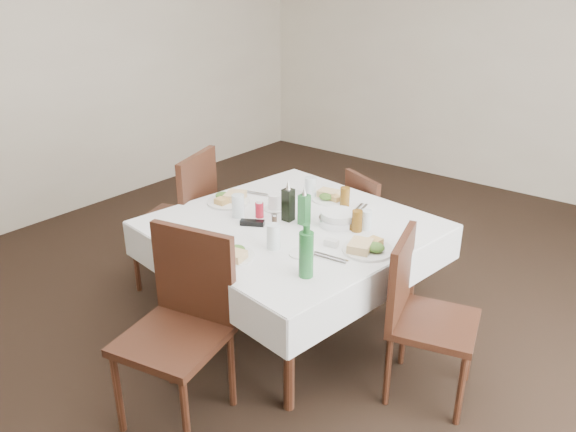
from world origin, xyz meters
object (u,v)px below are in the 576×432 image
object	(u,v)px
dining_table	(292,233)
water_s	(274,237)
bread_basket	(339,218)
oil_cruet_green	(304,208)
water_e	(366,220)
coffee_mug	(275,203)
oil_cruet_dark	(288,203)
green_bottle	(306,254)
chair_south	(183,315)
chair_north	(371,220)
water_n	(310,188)
ketchup_bottle	(259,209)
chair_west	(185,212)
water_w	(238,206)
chair_east	(419,307)

from	to	relation	value
dining_table	water_s	size ratio (longest dim) A/B	11.76
bread_basket	oil_cruet_green	world-z (taller)	oil_cruet_green
water_e	coffee_mug	size ratio (longest dim) A/B	0.84
oil_cruet_dark	green_bottle	xyz separation A→B (m)	(0.51, -0.49, 0.01)
chair_south	oil_cruet_dark	xyz separation A→B (m)	(-0.07, 0.94, 0.30)
dining_table	chair_north	distance (m)	0.93
chair_south	oil_cruet_dark	size ratio (longest dim) A/B	3.87
bread_basket	water_n	bearing A→B (deg)	148.36
oil_cruet_green	ketchup_bottle	world-z (taller)	oil_cruet_green
dining_table	chair_south	distance (m)	0.93
chair_west	water_w	world-z (taller)	chair_west
oil_cruet_green	chair_east	bearing A→B (deg)	-5.12
chair_north	chair_south	size ratio (longest dim) A/B	0.83
chair_north	bread_basket	xyz separation A→B (m)	(0.19, -0.75, 0.32)
chair_south	oil_cruet_dark	distance (m)	0.99
chair_north	chair_east	world-z (taller)	chair_east
water_s	water_w	world-z (taller)	water_w
chair_east	bread_basket	world-z (taller)	chair_east
green_bottle	coffee_mug	bearing A→B (deg)	139.68
water_e	bread_basket	size ratio (longest dim) A/B	0.51
water_s	oil_cruet_green	world-z (taller)	oil_cruet_green
chair_east	water_n	world-z (taller)	chair_east
dining_table	bread_basket	world-z (taller)	bread_basket
water_n	coffee_mug	size ratio (longest dim) A/B	1.03
water_s	coffee_mug	world-z (taller)	water_s
ketchup_bottle	green_bottle	world-z (taller)	green_bottle
chair_west	water_w	xyz separation A→B (m)	(0.63, -0.10, 0.24)
water_s	chair_south	bearing A→B (deg)	-100.84
green_bottle	dining_table	bearing A→B (deg)	134.33
bread_basket	chair_north	bearing A→B (deg)	104.46
chair_west	oil_cruet_dark	world-z (taller)	chair_west
ketchup_bottle	coffee_mug	xyz separation A→B (m)	(0.00, 0.15, -0.01)
ketchup_bottle	coffee_mug	world-z (taller)	ketchup_bottle
chair_north	water_w	world-z (taller)	water_w
water_n	green_bottle	xyz separation A→B (m)	(0.62, -0.88, 0.05)
water_w	oil_cruet_dark	world-z (taller)	oil_cruet_dark
chair_west	water_w	size ratio (longest dim) A/B	7.13
water_e	water_w	size ratio (longest dim) A/B	0.84
chair_east	ketchup_bottle	distance (m)	1.15
chair_south	water_w	world-z (taller)	chair_south
chair_south	coffee_mug	size ratio (longest dim) A/B	6.98
water_e	chair_east	bearing A→B (deg)	-26.37
oil_cruet_green	water_e	bearing A→B (deg)	26.77
chair_south	green_bottle	bearing A→B (deg)	45.48
oil_cruet_dark	chair_north	bearing A→B (deg)	84.48
water_w	green_bottle	world-z (taller)	green_bottle
chair_north	water_n	distance (m)	0.65
water_w	coffee_mug	xyz separation A→B (m)	(0.11, 0.23, -0.03)
chair_south	green_bottle	xyz separation A→B (m)	(0.44, 0.45, 0.31)
water_w	coffee_mug	world-z (taller)	water_w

